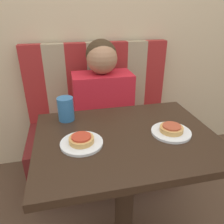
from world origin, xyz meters
name	(u,v)px	position (x,y,z in m)	size (l,w,h in m)	color
wall_back	(93,0)	(0.00, 0.93, 1.30)	(7.00, 0.05, 2.60)	#C6B28E
booth_seat	(104,151)	(0.00, 0.60, 0.21)	(1.10, 0.54, 0.43)	#5B1919
booth_backrest	(97,81)	(0.00, 0.84, 0.72)	(1.10, 0.08, 0.60)	maroon
dining_table	(126,156)	(0.00, 0.00, 0.61)	(0.82, 0.62, 0.73)	black
person	(102,89)	(0.00, 0.61, 0.74)	(0.41, 0.24, 0.65)	red
plate_left	(82,143)	(-0.21, -0.03, 0.73)	(0.18, 0.18, 0.01)	white
plate_right	(171,132)	(0.21, -0.03, 0.73)	(0.18, 0.18, 0.01)	white
pizza_left	(81,139)	(-0.21, -0.03, 0.75)	(0.11, 0.11, 0.03)	tan
pizza_right	(171,128)	(0.21, -0.03, 0.75)	(0.11, 0.11, 0.03)	tan
drinking_cup	(66,109)	(-0.26, 0.22, 0.79)	(0.08, 0.08, 0.12)	#2D669E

